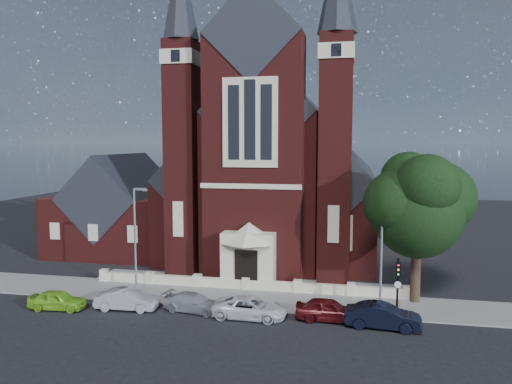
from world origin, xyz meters
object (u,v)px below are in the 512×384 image
(car_lime_van, at_px, (57,300))
(street_lamp_right, at_px, (383,244))
(street_lamp_left, at_px, (136,234))
(car_silver_b, at_px, (194,303))
(street_tree, at_px, (420,207))
(car_dark_red, at_px, (329,310))
(church, at_px, (279,173))
(car_silver_a, at_px, (127,300))
(traffic_signal, at_px, (398,280))
(car_navy, at_px, (383,316))
(car_white_suv, at_px, (250,308))
(parish_hall, at_px, (123,213))

(car_lime_van, bearing_deg, street_lamp_right, -83.19)
(street_lamp_left, bearing_deg, car_silver_b, -28.28)
(street_lamp_left, height_order, street_lamp_right, same)
(street_tree, relative_size, car_dark_red, 2.50)
(car_dark_red, bearing_deg, car_lime_van, 94.06)
(street_lamp_left, distance_m, car_lime_van, 7.06)
(church, distance_m, street_lamp_left, 20.84)
(church, xyz_separation_m, street_lamp_left, (-7.91, -18.94, -3.59))
(car_silver_b, bearing_deg, car_silver_a, 106.29)
(traffic_signal, distance_m, car_silver_a, 18.28)
(car_lime_van, relative_size, car_navy, 0.84)
(car_dark_red, bearing_deg, car_white_suv, 95.07)
(church, relative_size, car_silver_b, 8.22)
(street_lamp_right, xyz_separation_m, car_silver_a, (-17.17, -3.50, -3.89))
(parish_hall, height_order, car_navy, parish_hall)
(car_lime_van, bearing_deg, street_tree, -80.50)
(car_navy, bearing_deg, church, 28.38)
(street_lamp_left, height_order, car_silver_a, street_lamp_left)
(car_navy, bearing_deg, street_lamp_left, 83.22)
(street_lamp_right, xyz_separation_m, car_white_suv, (-8.52, -3.40, -3.92))
(street_lamp_left, bearing_deg, car_lime_van, -131.03)
(street_lamp_right, relative_size, car_silver_b, 1.90)
(street_tree, xyz_separation_m, car_silver_a, (-19.67, -5.21, -6.25))
(parish_hall, distance_m, car_dark_red, 28.44)
(street_lamp_right, xyz_separation_m, car_dark_red, (-3.44, -2.88, -3.87))
(car_dark_red, bearing_deg, street_lamp_right, -50.76)
(church, bearing_deg, street_lamp_right, -61.96)
(church, height_order, traffic_signal, church)
(church, bearing_deg, parish_hall, -162.84)
(car_silver_b, relative_size, car_dark_red, 0.99)
(street_tree, height_order, car_navy, street_tree)
(car_dark_red, bearing_deg, street_tree, -53.07)
(car_silver_b, xyz_separation_m, car_navy, (12.46, -0.58, 0.15))
(car_silver_a, bearing_deg, street_lamp_left, 9.44)
(street_lamp_left, bearing_deg, traffic_signal, -4.76)
(parish_hall, xyz_separation_m, car_silver_a, (8.92, -17.50, -3.31))
(car_dark_red, xyz_separation_m, car_navy, (3.37, -0.64, 0.04))
(car_silver_b, bearing_deg, street_lamp_right, -67.41)
(street_tree, distance_m, car_white_suv, 13.68)
(parish_hall, relative_size, car_silver_b, 2.87)
(street_lamp_right, xyz_separation_m, car_navy, (-0.07, -3.52, -3.83))
(church, height_order, car_silver_a, church)
(traffic_signal, bearing_deg, church, 118.20)
(street_lamp_left, height_order, traffic_signal, street_lamp_left)
(church, bearing_deg, car_lime_van, -116.72)
(parish_hall, relative_size, traffic_signal, 3.05)
(street_lamp_right, xyz_separation_m, car_silver_b, (-12.53, -2.94, -3.98))
(street_lamp_left, height_order, car_lime_van, street_lamp_left)
(car_dark_red, relative_size, car_navy, 0.92)
(car_silver_a, bearing_deg, car_silver_b, -87.05)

